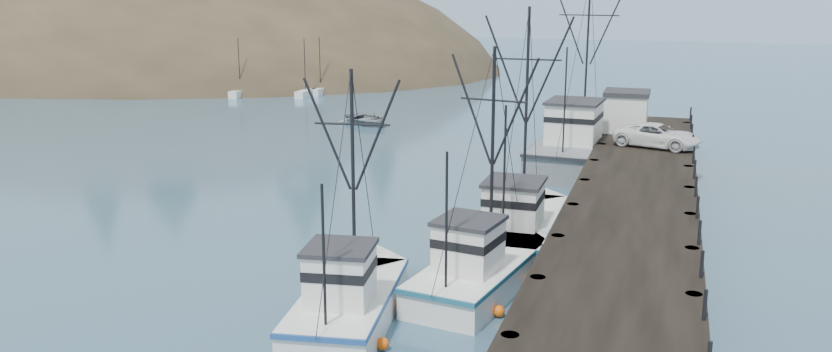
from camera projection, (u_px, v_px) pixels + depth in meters
The scene contains 13 objects.
ground at pixel (238, 302), 31.31m from camera, with size 400.00×400.00×0.00m, color #30506A.
pier at pixel (636, 189), 41.61m from camera, with size 6.00×44.00×2.00m.
headland at pixel (70, 89), 127.27m from camera, with size 134.80×78.00×51.00m.
distant_ridge at pixel (652, 35), 185.84m from camera, with size 360.00×40.00×26.00m, color #9EB2C6.
distant_ridge_far at pixel (458, 28), 214.46m from camera, with size 180.00×25.00×18.00m, color silver.
moored_sailboats at pixel (292, 87), 92.11m from camera, with size 12.94×16.87×6.35m.
trawler_near at pixel (481, 269), 32.53m from camera, with size 4.47×9.71×10.00m.
trawler_mid at pixel (350, 299), 29.48m from camera, with size 4.21×9.32×9.46m.
trawler_far at pixel (519, 223), 38.70m from camera, with size 3.57×10.95×11.31m.
work_vessel at pixel (579, 146), 54.91m from camera, with size 5.46×15.39×12.87m.
pier_shed at pixel (626, 111), 55.61m from camera, with size 3.00×3.20×2.80m.
pickup_truck at pixel (657, 136), 50.36m from camera, with size 2.43×5.27×1.46m, color white.
motorboat at pixel (367, 124), 70.18m from camera, with size 3.93×5.50×1.14m, color slate.
Camera 1 is at (15.44, -25.82, 12.11)m, focal length 35.00 mm.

